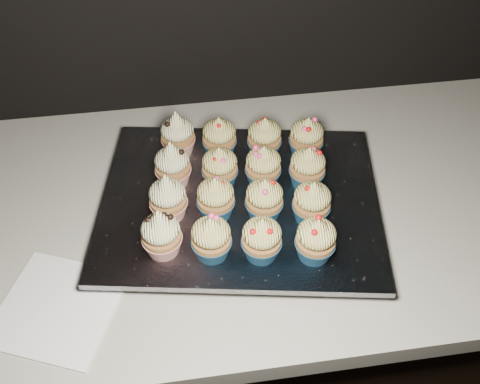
# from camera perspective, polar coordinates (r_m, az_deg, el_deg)

# --- Properties ---
(cabinet) EXTENTS (2.40, 0.60, 0.86)m
(cabinet) POSITION_cam_1_polar(r_m,az_deg,el_deg) (1.36, 2.17, -14.23)
(cabinet) COLOR black
(cabinet) RESTS_ON ground
(worktop) EXTENTS (2.44, 0.64, 0.04)m
(worktop) POSITION_cam_1_polar(r_m,az_deg,el_deg) (0.99, 2.88, -1.47)
(worktop) COLOR beige
(worktop) RESTS_ON cabinet
(napkin) EXTENTS (0.22, 0.22, 0.00)m
(napkin) POSITION_cam_1_polar(r_m,az_deg,el_deg) (0.88, -18.87, -11.60)
(napkin) COLOR white
(napkin) RESTS_ON worktop
(baking_tray) EXTENTS (0.49, 0.41, 0.02)m
(baking_tray) POSITION_cam_1_polar(r_m,az_deg,el_deg) (0.94, 0.00, -1.62)
(baking_tray) COLOR black
(baking_tray) RESTS_ON worktop
(foil_lining) EXTENTS (0.53, 0.45, 0.01)m
(foil_lining) POSITION_cam_1_polar(r_m,az_deg,el_deg) (0.93, 0.00, -0.93)
(foil_lining) COLOR silver
(foil_lining) RESTS_ON baking_tray
(cupcake_0) EXTENTS (0.06, 0.06, 0.10)m
(cupcake_0) POSITION_cam_1_polar(r_m,az_deg,el_deg) (0.83, -8.40, -4.46)
(cupcake_0) COLOR #A31916
(cupcake_0) RESTS_ON foil_lining
(cupcake_1) EXTENTS (0.06, 0.06, 0.08)m
(cupcake_1) POSITION_cam_1_polar(r_m,az_deg,el_deg) (0.82, -3.09, -4.95)
(cupcake_1) COLOR navy
(cupcake_1) RESTS_ON foil_lining
(cupcake_2) EXTENTS (0.06, 0.06, 0.08)m
(cupcake_2) POSITION_cam_1_polar(r_m,az_deg,el_deg) (0.82, 2.32, -5.03)
(cupcake_2) COLOR navy
(cupcake_2) RESTS_ON foil_lining
(cupcake_3) EXTENTS (0.06, 0.06, 0.08)m
(cupcake_3) POSITION_cam_1_polar(r_m,az_deg,el_deg) (0.83, 8.08, -5.06)
(cupcake_3) COLOR navy
(cupcake_3) RESTS_ON foil_lining
(cupcake_4) EXTENTS (0.06, 0.06, 0.10)m
(cupcake_4) POSITION_cam_1_polar(r_m,az_deg,el_deg) (0.88, -7.69, -0.66)
(cupcake_4) COLOR #A31916
(cupcake_4) RESTS_ON foil_lining
(cupcake_5) EXTENTS (0.06, 0.06, 0.08)m
(cupcake_5) POSITION_cam_1_polar(r_m,az_deg,el_deg) (0.88, -2.61, -0.68)
(cupcake_5) COLOR navy
(cupcake_5) RESTS_ON foil_lining
(cupcake_6) EXTENTS (0.06, 0.06, 0.08)m
(cupcake_6) POSITION_cam_1_polar(r_m,az_deg,el_deg) (0.87, 2.61, -0.81)
(cupcake_6) COLOR navy
(cupcake_6) RESTS_ON foil_lining
(cupcake_7) EXTENTS (0.06, 0.06, 0.08)m
(cupcake_7) POSITION_cam_1_polar(r_m,az_deg,el_deg) (0.88, 7.66, -1.12)
(cupcake_7) COLOR navy
(cupcake_7) RESTS_ON foil_lining
(cupcake_8) EXTENTS (0.06, 0.06, 0.10)m
(cupcake_8) POSITION_cam_1_polar(r_m,az_deg,el_deg) (0.93, -7.21, 2.83)
(cupcake_8) COLOR #A31916
(cupcake_8) RESTS_ON foil_lining
(cupcake_9) EXTENTS (0.06, 0.06, 0.08)m
(cupcake_9) POSITION_cam_1_polar(r_m,az_deg,el_deg) (0.93, -2.17, 2.62)
(cupcake_9) COLOR navy
(cupcake_9) RESTS_ON foil_lining
(cupcake_10) EXTENTS (0.06, 0.06, 0.08)m
(cupcake_10) POSITION_cam_1_polar(r_m,az_deg,el_deg) (0.93, 2.49, 2.74)
(cupcake_10) COLOR navy
(cupcake_10) RESTS_ON foil_lining
(cupcake_11) EXTENTS (0.06, 0.06, 0.08)m
(cupcake_11) POSITION_cam_1_polar(r_m,az_deg,el_deg) (0.93, 7.20, 2.60)
(cupcake_11) COLOR navy
(cupcake_11) RESTS_ON foil_lining
(cupcake_12) EXTENTS (0.06, 0.06, 0.10)m
(cupcake_12) POSITION_cam_1_polar(r_m,az_deg,el_deg) (0.99, -6.66, 6.07)
(cupcake_12) COLOR #A31916
(cupcake_12) RESTS_ON foil_lining
(cupcake_13) EXTENTS (0.06, 0.06, 0.08)m
(cupcake_13) POSITION_cam_1_polar(r_m,az_deg,el_deg) (0.98, -2.22, 5.82)
(cupcake_13) COLOR navy
(cupcake_13) RESTS_ON foil_lining
(cupcake_14) EXTENTS (0.06, 0.06, 0.08)m
(cupcake_14) POSITION_cam_1_polar(r_m,az_deg,el_deg) (0.98, 2.62, 5.78)
(cupcake_14) COLOR navy
(cupcake_14) RESTS_ON foil_lining
(cupcake_15) EXTENTS (0.06, 0.06, 0.08)m
(cupcake_15) POSITION_cam_1_polar(r_m,az_deg,el_deg) (0.99, 7.10, 5.77)
(cupcake_15) COLOR navy
(cupcake_15) RESTS_ON foil_lining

